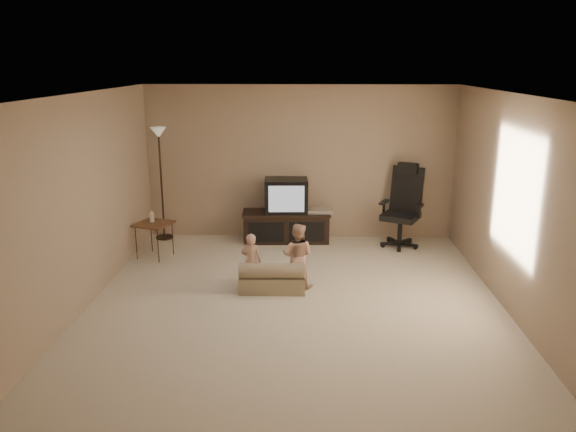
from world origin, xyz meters
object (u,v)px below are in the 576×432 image
Objects in this scene: side_table at (153,224)px; floor_lamp at (160,158)px; toddler_left at (251,261)px; tv_stand at (287,215)px; toddler_right at (297,255)px; child_sofa at (272,278)px; office_chair at (402,217)px.

floor_lamp is (-0.10, 0.93, 0.83)m from side_table.
side_table is 1.95m from toddler_left.
floor_lamp is 2.83m from toddler_left.
side_table is 0.39× the size of floor_lamp.
tv_stand is 1.96m from toddler_right.
tv_stand is 2.11m from child_sofa.
tv_stand is 1.85m from office_chair.
tv_stand is 1.71× the size of toddler_right.
toddler_right reaches higher than toddler_left.
tv_stand reaches higher than toddler_right.
toddler_right is (0.59, 0.07, 0.06)m from toddler_left.
floor_lamp reaches higher than toddler_left.
side_table is 1.24m from floor_lamp.
side_table is at bearing -142.42° from office_chair.
child_sofa is at bearing 37.07° from toddler_right.
toddler_left is at bearing -36.06° from side_table.
child_sofa is (1.85, -1.23, -0.35)m from side_table.
toddler_left is (-2.21, -1.84, -0.10)m from office_chair.
toddler_left reaches higher than side_table.
office_chair is at bearing 10.46° from side_table.
toddler_left is at bearing 18.75° from toddler_right.
tv_stand is 1.12× the size of office_chair.
floor_lamp reaches higher than side_table.
tv_stand is 2.03× the size of side_table.
side_table reaches higher than child_sofa.
tv_stand is at bearing -1.63° from floor_lamp.
child_sofa is 0.99× the size of toddler_right.
child_sofa is 0.35m from toddler_left.
child_sofa is (-0.10, -2.09, -0.26)m from tv_stand.
office_chair is at bearing -132.95° from toddler_left.
side_table is at bearing -158.99° from tv_stand.
child_sofa is 1.15× the size of toddler_left.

